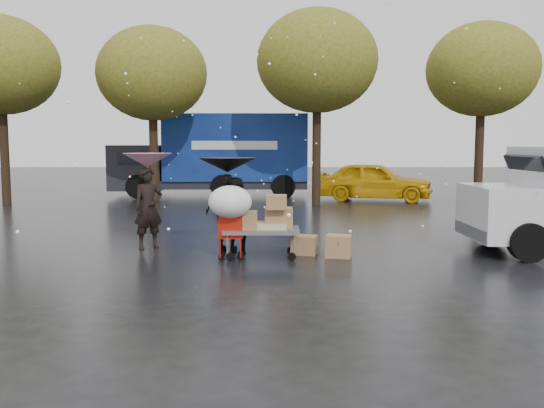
{
  "coord_description": "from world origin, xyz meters",
  "views": [
    {
      "loc": [
        0.83,
        -11.27,
        2.26
      ],
      "look_at": [
        0.84,
        1.0,
        0.97
      ],
      "focal_mm": 38.0,
      "sensor_mm": 36.0,
      "label": 1
    }
  ],
  "objects_px": {
    "vendor_cart": "(265,222)",
    "person_pink": "(148,208)",
    "person_black": "(228,213)",
    "shopping_cart": "(230,206)",
    "yellow_taxi": "(374,181)",
    "blue_truck": "(217,156)"
  },
  "relations": [
    {
      "from": "person_pink",
      "to": "person_black",
      "type": "height_order",
      "value": "person_pink"
    },
    {
      "from": "person_pink",
      "to": "shopping_cart",
      "type": "height_order",
      "value": "person_pink"
    },
    {
      "from": "vendor_cart",
      "to": "person_pink",
      "type": "bearing_deg",
      "value": 157.51
    },
    {
      "from": "shopping_cart",
      "to": "blue_truck",
      "type": "bearing_deg",
      "value": 96.37
    },
    {
      "from": "shopping_cart",
      "to": "yellow_taxi",
      "type": "xyz_separation_m",
      "value": [
        4.9,
        11.87,
        -0.29
      ]
    },
    {
      "from": "person_pink",
      "to": "blue_truck",
      "type": "bearing_deg",
      "value": 56.79
    },
    {
      "from": "person_pink",
      "to": "blue_truck",
      "type": "height_order",
      "value": "blue_truck"
    },
    {
      "from": "shopping_cart",
      "to": "blue_truck",
      "type": "relative_size",
      "value": 0.18
    },
    {
      "from": "person_pink",
      "to": "shopping_cart",
      "type": "relative_size",
      "value": 1.2
    },
    {
      "from": "yellow_taxi",
      "to": "person_pink",
      "type": "bearing_deg",
      "value": 161.14
    },
    {
      "from": "shopping_cart",
      "to": "blue_truck",
      "type": "xyz_separation_m",
      "value": [
        -1.54,
        13.82,
        0.69
      ]
    },
    {
      "from": "person_pink",
      "to": "person_black",
      "type": "bearing_deg",
      "value": -44.88
    },
    {
      "from": "vendor_cart",
      "to": "yellow_taxi",
      "type": "xyz_separation_m",
      "value": [
        4.23,
        11.61,
        0.05
      ]
    },
    {
      "from": "shopping_cart",
      "to": "blue_truck",
      "type": "distance_m",
      "value": 13.92
    },
    {
      "from": "vendor_cart",
      "to": "yellow_taxi",
      "type": "bearing_deg",
      "value": 69.99
    },
    {
      "from": "person_black",
      "to": "yellow_taxi",
      "type": "height_order",
      "value": "person_black"
    },
    {
      "from": "shopping_cart",
      "to": "yellow_taxi",
      "type": "bearing_deg",
      "value": 67.56
    },
    {
      "from": "shopping_cart",
      "to": "yellow_taxi",
      "type": "relative_size",
      "value": 0.32
    },
    {
      "from": "person_black",
      "to": "vendor_cart",
      "type": "bearing_deg",
      "value": 152.37
    },
    {
      "from": "vendor_cart",
      "to": "shopping_cart",
      "type": "height_order",
      "value": "shopping_cart"
    },
    {
      "from": "person_black",
      "to": "shopping_cart",
      "type": "xyz_separation_m",
      "value": [
        0.12,
        -0.91,
        0.24
      ]
    },
    {
      "from": "person_black",
      "to": "blue_truck",
      "type": "distance_m",
      "value": 13.02
    }
  ]
}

